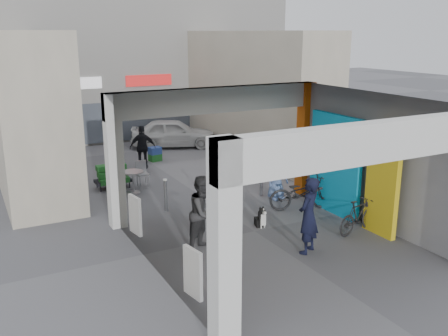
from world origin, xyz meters
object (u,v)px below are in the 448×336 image
man_back_turned (204,213)px  bicycle_front (302,193)px  man_crates (143,147)px  cafe_set (127,182)px  man_with_dog (308,216)px  man_elderly (277,176)px  border_collie (261,218)px  bicycle_rear (358,216)px  white_van (173,133)px  produce_stand (113,179)px

man_back_turned → bicycle_front: 3.83m
man_back_turned → man_crates: man_back_turned is taller
man_crates → cafe_set: bearing=79.7°
man_with_dog → man_elderly: 3.87m
border_collie → man_elderly: (1.65, 1.72, 0.50)m
border_collie → man_with_dog: bearing=-69.2°
man_back_turned → man_elderly: 4.20m
man_elderly → man_with_dog: bearing=-118.5°
bicycle_rear → man_back_turned: bearing=64.9°
man_elderly → man_crates: 5.83m
man_with_dog → man_elderly: size_ratio=1.23×
cafe_set → bicycle_rear: bicycle_rear is taller
cafe_set → man_elderly: size_ratio=0.96×
border_collie → man_back_turned: (-1.90, -0.52, 0.66)m
cafe_set → man_elderly: 4.81m
bicycle_rear → white_van: 11.33m
border_collie → man_elderly: size_ratio=0.40×
border_collie → bicycle_rear: bearing=-19.5°
white_van → border_collie: bearing=-166.7°
cafe_set → bicycle_front: 5.61m
cafe_set → produce_stand: 0.64m
border_collie → white_van: size_ratio=0.16×
produce_stand → white_van: 6.21m
produce_stand → man_elderly: 5.40m
produce_stand → man_crates: man_crates is taller
man_crates → white_van: 3.72m
produce_stand → man_crates: 2.54m
man_back_turned → man_crates: bearing=50.7°
cafe_set → man_with_dog: man_with_dog is taller
white_van → bicycle_rear: bearing=-155.5°
man_crates → bicycle_front: 6.90m
cafe_set → man_with_dog: 6.86m
produce_stand → bicycle_front: 6.22m
border_collie → bicycle_front: (1.74, 0.60, 0.27)m
border_collie → man_with_dog: size_ratio=0.32×
white_van → bicycle_front: bearing=-156.5°
border_collie → bicycle_front: size_ratio=0.31×
bicycle_front → white_van: bearing=17.7°
cafe_set → man_crates: (1.35, 2.39, 0.51)m
man_crates → bicycle_front: man_crates is taller
bicycle_rear → man_elderly: bearing=-5.1°
man_with_dog → bicycle_rear: size_ratio=1.22×
man_crates → produce_stand: bearing=67.0°
man_back_turned → white_van: 10.94m
man_with_dog → bicycle_rear: man_with_dog is taller
cafe_set → border_collie: size_ratio=2.42×
produce_stand → man_elderly: man_elderly is taller
produce_stand → bicycle_front: bicycle_front is taller
man_back_turned → bicycle_front: (3.65, 1.12, -0.39)m
man_with_dog → man_crates: bearing=-113.7°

